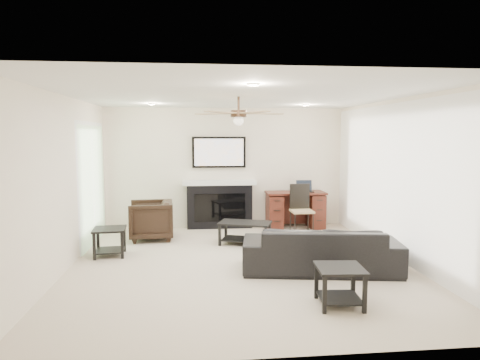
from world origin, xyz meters
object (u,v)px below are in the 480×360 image
at_px(sofa, 321,249).
at_px(coffee_table, 245,233).
at_px(fireplace_unit, 219,183).
at_px(desk, 295,210).
at_px(armchair, 151,220).

distance_m(sofa, coffee_table, 1.84).
xyz_separation_m(sofa, fireplace_unit, (-1.27, 3.01, 0.63)).
xyz_separation_m(fireplace_unit, desk, (1.57, -0.18, -0.57)).
bearing_deg(armchair, desk, 99.12).
bearing_deg(desk, coffee_table, -134.26).
height_order(coffee_table, fireplace_unit, fireplace_unit).
xyz_separation_m(coffee_table, desk, (1.20, 1.23, 0.18)).
xyz_separation_m(armchair, fireplace_unit, (1.33, 0.86, 0.59)).
bearing_deg(sofa, armchair, -30.46).
distance_m(fireplace_unit, desk, 1.69).
height_order(coffee_table, desk, desk).
xyz_separation_m(sofa, coffee_table, (-0.90, 1.60, -0.12)).
distance_m(coffee_table, desk, 1.73).
distance_m(sofa, desk, 2.85).
bearing_deg(sofa, desk, -86.97).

